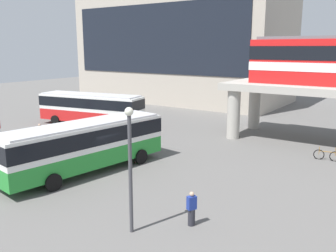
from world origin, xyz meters
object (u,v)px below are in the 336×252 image
(pedestrian_at_kerb, at_px, (40,134))
(pedestrian_near_building, at_px, (192,210))
(bicycle_brown, at_px, (327,155))
(station_building, at_px, (184,45))
(bus_main, at_px, (86,142))
(bus_secondary, at_px, (91,106))

(pedestrian_at_kerb, bearing_deg, pedestrian_near_building, -16.59)
(bicycle_brown, height_order, pedestrian_at_kerb, pedestrian_at_kerb)
(pedestrian_near_building, bearing_deg, station_building, 122.58)
(bus_main, xyz_separation_m, pedestrian_at_kerb, (-8.55, 2.91, -1.22))
(pedestrian_at_kerb, relative_size, pedestrian_near_building, 1.04)
(bus_main, bearing_deg, pedestrian_near_building, -14.50)
(station_building, height_order, bicycle_brown, station_building)
(bicycle_brown, bearing_deg, bus_main, -136.87)
(bus_secondary, bearing_deg, bicycle_brown, 2.68)
(pedestrian_near_building, bearing_deg, bus_secondary, 146.91)
(bicycle_brown, distance_m, pedestrian_near_building, 13.96)
(station_building, distance_m, bicycle_brown, 33.21)
(pedestrian_near_building, bearing_deg, bus_main, 165.50)
(station_building, xyz_separation_m, pedestrian_near_building, (21.92, -34.30, -7.32))
(bus_secondary, bearing_deg, pedestrian_near_building, -33.09)
(bus_secondary, distance_m, pedestrian_near_building, 23.13)
(bus_secondary, relative_size, bicycle_brown, 6.35)
(pedestrian_at_kerb, bearing_deg, bicycle_brown, 22.13)
(pedestrian_at_kerb, distance_m, pedestrian_near_building, 18.45)
(station_building, bearing_deg, bus_main, -68.17)
(bus_main, height_order, pedestrian_at_kerb, bus_main)
(station_building, relative_size, bus_main, 2.65)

